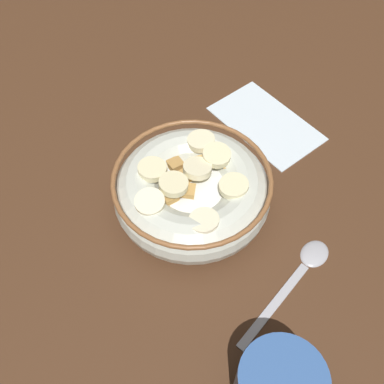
% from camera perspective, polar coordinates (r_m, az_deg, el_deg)
% --- Properties ---
extents(ground_plane, '(1.18, 1.18, 0.02)m').
position_cam_1_polar(ground_plane, '(0.61, -0.00, -2.22)').
color(ground_plane, '#472B19').
extents(cereal_bowl, '(0.19, 0.19, 0.07)m').
position_cam_1_polar(cereal_bowl, '(0.57, 0.00, 0.19)').
color(cereal_bowl, beige).
rests_on(cereal_bowl, ground_plane).
extents(spoon, '(0.06, 0.17, 0.01)m').
position_cam_1_polar(spoon, '(0.57, 13.36, -9.12)').
color(spoon, '#A5A5AD').
rests_on(spoon, ground_plane).
extents(folded_napkin, '(0.18, 0.15, 0.00)m').
position_cam_1_polar(folded_napkin, '(0.70, 9.03, 8.32)').
color(folded_napkin, silver).
rests_on(folded_napkin, ground_plane).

